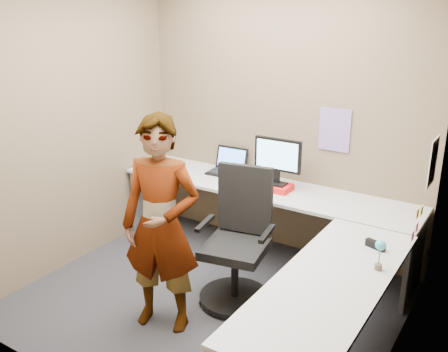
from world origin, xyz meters
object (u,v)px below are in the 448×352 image
Objects in this scene: person at (161,226)px; desk at (276,233)px; office_chair at (238,249)px; monitor at (278,157)px.

desk is at bearing 40.06° from person.
person is at bearing -127.34° from office_chair.
person is (-0.54, -0.82, 0.25)m from desk.
person is at bearing -100.57° from monitor.
office_chair is at bearing -86.52° from monitor.
monitor is at bearing 83.43° from office_chair.
office_chair is (0.06, -0.80, -0.59)m from monitor.
desk is 0.80m from monitor.
monitor is 0.99m from office_chair.
desk is 1.02m from person.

